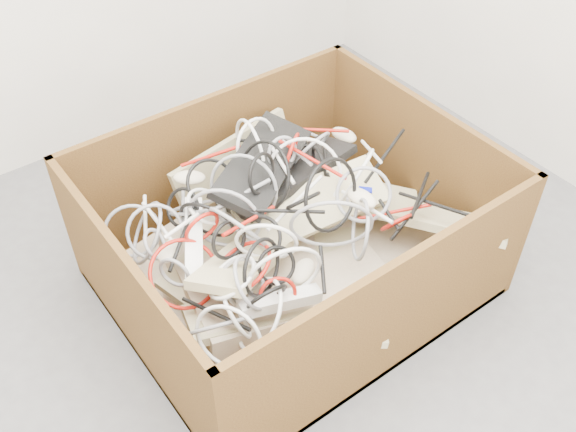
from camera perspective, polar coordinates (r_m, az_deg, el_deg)
ground at (r=2.14m, az=-0.28°, el=-13.29°), size 3.00×3.00×0.00m
cardboard_box at (r=2.26m, az=-0.03°, el=-3.48°), size 1.18×0.98×0.53m
keyboard_pile at (r=2.18m, az=0.89°, el=-0.25°), size 1.10×0.94×0.36m
mice_scatter at (r=2.10m, az=0.60°, el=0.16°), size 0.90×0.74×0.20m
power_strip_left at (r=2.02m, az=-8.16°, el=-2.06°), size 0.19×0.27×0.12m
power_strip_right at (r=1.89m, az=-0.71°, el=-7.36°), size 0.26×0.10×0.08m
vga_plug at (r=2.21m, az=6.67°, el=2.36°), size 0.06×0.06×0.03m
cable_tangle at (r=2.02m, az=-2.65°, el=-0.56°), size 1.08×0.83×0.46m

